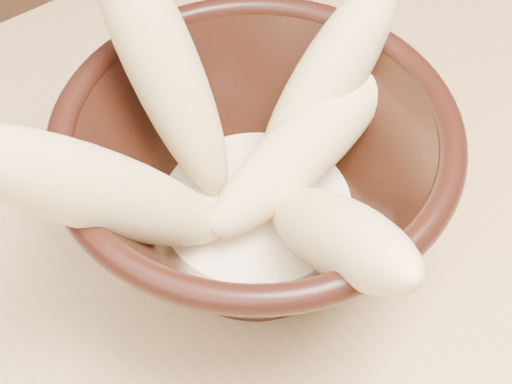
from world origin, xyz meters
The scene contains 7 objects.
bowl centered at (0.04, 0.07, 0.82)m, with size 0.23×0.23×0.13m.
milk_puddle centered at (0.04, 0.07, 0.79)m, with size 0.13×0.13×0.02m, color #FBEBCA.
banana_upright centered at (0.02, 0.13, 0.88)m, with size 0.04×0.04×0.19m, color #D9BF80.
banana_left centered at (-0.05, 0.07, 0.87)m, with size 0.04×0.04×0.20m, color #D9BF80.
banana_right centered at (0.11, 0.08, 0.85)m, with size 0.04×0.04×0.15m, color #D9BF80.
banana_across centered at (0.07, 0.06, 0.83)m, with size 0.04×0.04×0.16m, color #D9BF80.
banana_front centered at (0.03, -0.01, 0.85)m, with size 0.04×0.04×0.17m, color #D9BF80.
Camera 1 is at (-0.13, -0.15, 1.16)m, focal length 50.00 mm.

